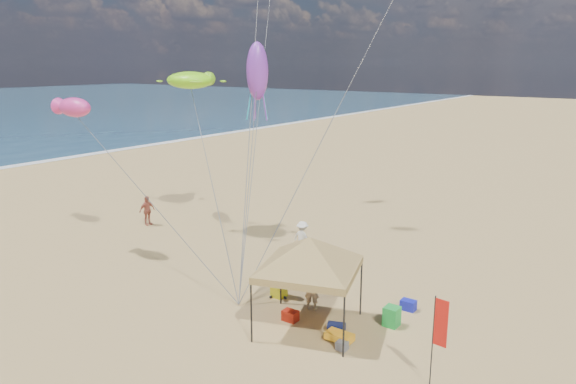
{
  "coord_description": "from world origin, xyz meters",
  "views": [
    {
      "loc": [
        11.93,
        -13.67,
        8.94
      ],
      "look_at": [
        0.0,
        3.0,
        4.0
      ],
      "focal_mm": 33.59,
      "sensor_mm": 36.0,
      "label": 1
    }
  ],
  "objects_px": {
    "chair_yellow": "(279,288)",
    "beach_cart": "(339,336)",
    "cooler_red": "(290,316)",
    "person_far_a": "(147,211)",
    "person_near_b": "(280,277)",
    "person_near_a": "(312,290)",
    "chair_green": "(392,316)",
    "canopy_tent": "(310,241)",
    "person_near_c": "(302,237)",
    "feather_flag": "(439,328)",
    "cooler_blue": "(408,305)"
  },
  "relations": [
    {
      "from": "person_near_a",
      "to": "person_near_c",
      "type": "relative_size",
      "value": 0.96
    },
    {
      "from": "canopy_tent",
      "to": "person_near_b",
      "type": "xyz_separation_m",
      "value": [
        -2.2,
        1.33,
        -2.25
      ]
    },
    {
      "from": "beach_cart",
      "to": "person_near_b",
      "type": "distance_m",
      "value": 3.96
    },
    {
      "from": "cooler_red",
      "to": "person_near_a",
      "type": "bearing_deg",
      "value": 84.22
    },
    {
      "from": "cooler_blue",
      "to": "person_near_b",
      "type": "relative_size",
      "value": 0.3
    },
    {
      "from": "feather_flag",
      "to": "person_near_b",
      "type": "bearing_deg",
      "value": 162.53
    },
    {
      "from": "chair_yellow",
      "to": "beach_cart",
      "type": "xyz_separation_m",
      "value": [
        3.72,
        -1.68,
        -0.15
      ]
    },
    {
      "from": "canopy_tent",
      "to": "person_near_c",
      "type": "distance_m",
      "value": 7.85
    },
    {
      "from": "canopy_tent",
      "to": "cooler_red",
      "type": "bearing_deg",
      "value": 176.94
    },
    {
      "from": "beach_cart",
      "to": "person_near_b",
      "type": "relative_size",
      "value": 0.49
    },
    {
      "from": "cooler_red",
      "to": "canopy_tent",
      "type": "bearing_deg",
      "value": -3.06
    },
    {
      "from": "cooler_blue",
      "to": "chair_green",
      "type": "relative_size",
      "value": 0.77
    },
    {
      "from": "person_near_a",
      "to": "cooler_blue",
      "type": "bearing_deg",
      "value": -169.32
    },
    {
      "from": "cooler_red",
      "to": "person_far_a",
      "type": "bearing_deg",
      "value": 160.15
    },
    {
      "from": "beach_cart",
      "to": "person_near_a",
      "type": "relative_size",
      "value": 0.59
    },
    {
      "from": "beach_cart",
      "to": "person_near_c",
      "type": "height_order",
      "value": "person_near_c"
    },
    {
      "from": "canopy_tent",
      "to": "person_near_c",
      "type": "height_order",
      "value": "canopy_tent"
    },
    {
      "from": "chair_yellow",
      "to": "beach_cart",
      "type": "relative_size",
      "value": 0.78
    },
    {
      "from": "person_near_b",
      "to": "person_far_a",
      "type": "height_order",
      "value": "person_near_b"
    },
    {
      "from": "person_near_a",
      "to": "canopy_tent",
      "type": "bearing_deg",
      "value": 95.1
    },
    {
      "from": "person_near_b",
      "to": "cooler_red",
      "type": "bearing_deg",
      "value": -70.5
    },
    {
      "from": "canopy_tent",
      "to": "cooler_blue",
      "type": "distance_m",
      "value": 4.97
    },
    {
      "from": "cooler_red",
      "to": "person_near_b",
      "type": "height_order",
      "value": "person_near_b"
    },
    {
      "from": "person_near_a",
      "to": "person_far_a",
      "type": "relative_size",
      "value": 0.91
    },
    {
      "from": "chair_yellow",
      "to": "cooler_blue",
      "type": "bearing_deg",
      "value": 21.96
    },
    {
      "from": "cooler_red",
      "to": "person_near_a",
      "type": "distance_m",
      "value": 1.33
    },
    {
      "from": "feather_flag",
      "to": "cooler_blue",
      "type": "height_order",
      "value": "feather_flag"
    },
    {
      "from": "person_near_b",
      "to": "canopy_tent",
      "type": "bearing_deg",
      "value": -58.68
    },
    {
      "from": "canopy_tent",
      "to": "person_near_c",
      "type": "xyz_separation_m",
      "value": [
        -4.38,
        6.07,
        -2.37
      ]
    },
    {
      "from": "cooler_blue",
      "to": "beach_cart",
      "type": "distance_m",
      "value": 3.64
    },
    {
      "from": "person_near_b",
      "to": "feather_flag",
      "type": "bearing_deg",
      "value": -45.03
    },
    {
      "from": "person_near_c",
      "to": "cooler_red",
      "type": "bearing_deg",
      "value": 125.32
    },
    {
      "from": "person_near_b",
      "to": "person_near_c",
      "type": "distance_m",
      "value": 5.22
    },
    {
      "from": "cooler_blue",
      "to": "canopy_tent",
      "type": "bearing_deg",
      "value": -124.27
    },
    {
      "from": "canopy_tent",
      "to": "cooler_blue",
      "type": "bearing_deg",
      "value": 55.73
    },
    {
      "from": "cooler_blue",
      "to": "person_near_b",
      "type": "bearing_deg",
      "value": -156.1
    },
    {
      "from": "chair_yellow",
      "to": "beach_cart",
      "type": "bearing_deg",
      "value": -24.36
    },
    {
      "from": "feather_flag",
      "to": "person_near_c",
      "type": "xyz_separation_m",
      "value": [
        -9.22,
        6.96,
        -1.06
      ]
    },
    {
      "from": "person_near_c",
      "to": "cooler_blue",
      "type": "bearing_deg",
      "value": 162.0
    },
    {
      "from": "cooler_blue",
      "to": "chair_yellow",
      "type": "distance_m",
      "value": 4.96
    },
    {
      "from": "beach_cart",
      "to": "person_near_c",
      "type": "xyz_separation_m",
      "value": [
        -5.75,
        6.31,
        0.59
      ]
    },
    {
      "from": "feather_flag",
      "to": "person_near_a",
      "type": "bearing_deg",
      "value": 158.96
    },
    {
      "from": "canopy_tent",
      "to": "person_near_c",
      "type": "relative_size",
      "value": 3.69
    },
    {
      "from": "beach_cart",
      "to": "person_far_a",
      "type": "relative_size",
      "value": 0.54
    },
    {
      "from": "cooler_blue",
      "to": "beach_cart",
      "type": "xyz_separation_m",
      "value": [
        -0.88,
        -3.54,
        0.01
      ]
    },
    {
      "from": "cooler_red",
      "to": "beach_cart",
      "type": "relative_size",
      "value": 0.6
    },
    {
      "from": "canopy_tent",
      "to": "person_near_a",
      "type": "bearing_deg",
      "value": 119.32
    },
    {
      "from": "person_far_a",
      "to": "feather_flag",
      "type": "bearing_deg",
      "value": -102.72
    },
    {
      "from": "person_near_a",
      "to": "chair_green",
      "type": "bearing_deg",
      "value": 166.3
    },
    {
      "from": "canopy_tent",
      "to": "cooler_red",
      "type": "height_order",
      "value": "canopy_tent"
    }
  ]
}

